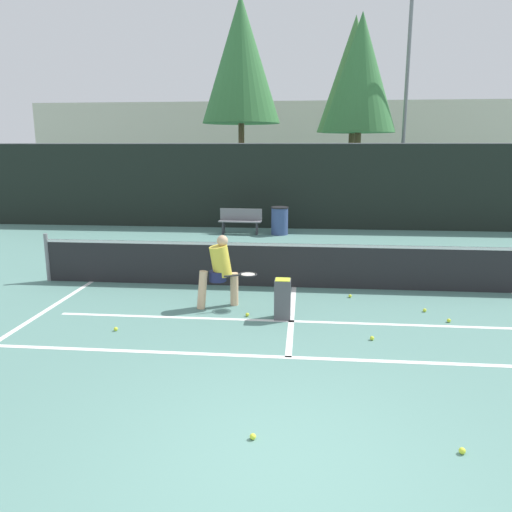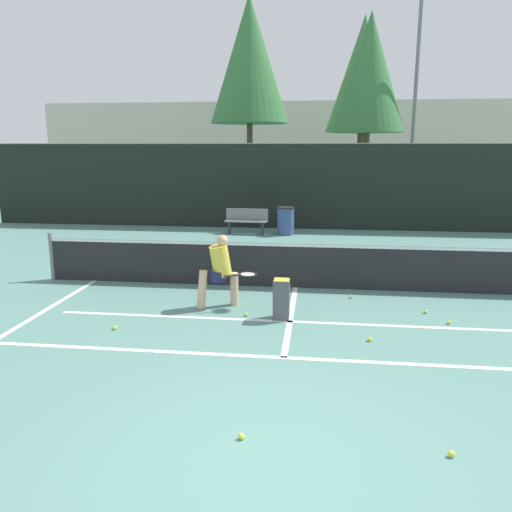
{
  "view_description": "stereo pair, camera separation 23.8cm",
  "coord_description": "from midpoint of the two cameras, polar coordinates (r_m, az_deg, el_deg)",
  "views": [
    {
      "loc": [
        0.19,
        -4.14,
        2.95
      ],
      "look_at": [
        -0.7,
        4.92,
        0.95
      ],
      "focal_mm": 35.0,
      "sensor_mm": 36.0,
      "label": 1
    },
    {
      "loc": [
        0.42,
        -4.11,
        2.95
      ],
      "look_at": [
        -0.7,
        4.92,
        0.95
      ],
      "focal_mm": 35.0,
      "sensor_mm": 36.0,
      "label": 2
    }
  ],
  "objects": [
    {
      "name": "ground_plane",
      "position": [
        5.08,
        2.53,
        -23.09
      ],
      "size": [
        100.0,
        100.0,
        0.0
      ],
      "primitive_type": "plane",
      "color": "slate"
    },
    {
      "name": "tennis_ball_scattered_6",
      "position": [
        10.14,
        11.48,
        -4.58
      ],
      "size": [
        0.07,
        0.07,
        0.07
      ],
      "primitive_type": "sphere",
      "color": "#D1E033",
      "rests_on": "ground"
    },
    {
      "name": "tree_west",
      "position": [
        23.19,
        13.13,
        19.68
      ],
      "size": [
        3.2,
        3.2,
        8.52
      ],
      "color": "brown",
      "rests_on": "ground"
    },
    {
      "name": "tennis_ball_scattered_3",
      "position": [
        5.45,
        -0.34,
        -19.93
      ],
      "size": [
        0.07,
        0.07,
        0.07
      ],
      "primitive_type": "sphere",
      "color": "#D1E033",
      "rests_on": "ground"
    },
    {
      "name": "court_center_mark",
      "position": [
        8.99,
        4.77,
        -6.78
      ],
      "size": [
        0.1,
        3.68,
        0.01
      ],
      "primitive_type": "cube",
      "color": "white",
      "rests_on": "ground"
    },
    {
      "name": "tennis_ball_scattered_5",
      "position": [
        9.6,
        19.48,
        -6.02
      ],
      "size": [
        0.07,
        0.07,
        0.07
      ],
      "primitive_type": "sphere",
      "color": "#D1E033",
      "rests_on": "ground"
    },
    {
      "name": "tennis_ball_scattered_0",
      "position": [
        8.91,
        -0.34,
        -6.71
      ],
      "size": [
        0.07,
        0.07,
        0.07
      ],
      "primitive_type": "sphere",
      "color": "#D1E033",
      "rests_on": "ground"
    },
    {
      "name": "parked_car",
      "position": [
        22.65,
        -1.16,
        6.44
      ],
      "size": [
        1.73,
        4.62,
        1.43
      ],
      "color": "silver",
      "rests_on": "ground"
    },
    {
      "name": "floodlight_mast",
      "position": [
        23.43,
        18.24,
        19.94
      ],
      "size": [
        1.1,
        0.24,
        10.11
      ],
      "color": "slate",
      "rests_on": "ground"
    },
    {
      "name": "tennis_ball_scattered_7",
      "position": [
        5.58,
        22.66,
        -20.16
      ],
      "size": [
        0.07,
        0.07,
        0.07
      ],
      "primitive_type": "sphere",
      "color": "#D1E033",
      "rests_on": "ground"
    },
    {
      "name": "tennis_ball_scattered_4",
      "position": [
        8.58,
        -15.08,
        -7.92
      ],
      "size": [
        0.07,
        0.07,
        0.07
      ],
      "primitive_type": "sphere",
      "color": "#D1E033",
      "rests_on": "ground"
    },
    {
      "name": "courtside_bench",
      "position": [
        17.24,
        -0.7,
        4.09
      ],
      "size": [
        1.48,
        0.46,
        0.86
      ],
      "rotation": [
        0.0,
        0.0,
        -0.05
      ],
      "color": "slate",
      "rests_on": "ground"
    },
    {
      "name": "tree_east",
      "position": [
        24.36,
        -0.45,
        21.48
      ],
      "size": [
        3.61,
        3.61,
        9.63
      ],
      "color": "brown",
      "rests_on": "ground"
    },
    {
      "name": "tennis_ball_scattered_1",
      "position": [
        8.04,
        13.7,
        -9.23
      ],
      "size": [
        0.07,
        0.07,
        0.07
      ],
      "primitive_type": "sphere",
      "color": "#D1E033",
      "rests_on": "ground"
    },
    {
      "name": "player_practicing",
      "position": [
        9.29,
        -3.39,
        -1.49
      ],
      "size": [
        1.2,
        0.46,
        1.37
      ],
      "rotation": [
        0.0,
        0.0,
        0.44
      ],
      "color": "#DBAD84",
      "rests_on": "ground"
    },
    {
      "name": "ball_hopper",
      "position": [
        8.71,
        3.71,
        -4.84
      ],
      "size": [
        0.28,
        0.28,
        0.71
      ],
      "color": "#4C4C51",
      "rests_on": "ground"
    },
    {
      "name": "net",
      "position": [
        10.62,
        5.24,
        -0.94
      ],
      "size": [
        11.09,
        0.09,
        1.07
      ],
      "color": "slate",
      "rests_on": "ground"
    },
    {
      "name": "court_baseline_near",
      "position": [
        7.28,
        4.15,
        -11.51
      ],
      "size": [
        11.0,
        0.1,
        0.01
      ],
      "primitive_type": "cube",
      "color": "white",
      "rests_on": "ground"
    },
    {
      "name": "court_service_line",
      "position": [
        8.69,
        4.68,
        -7.47
      ],
      "size": [
        8.25,
        0.1,
        0.01
      ],
      "primitive_type": "cube",
      "color": "white",
      "rests_on": "ground"
    },
    {
      "name": "trash_bin",
      "position": [
        17.08,
        3.8,
        4.04
      ],
      "size": [
        0.6,
        0.6,
        0.95
      ],
      "color": "#384C7F",
      "rests_on": "ground"
    },
    {
      "name": "tree_mid",
      "position": [
        24.29,
        12.44,
        19.56
      ],
      "size": [
        3.24,
        3.24,
        8.64
      ],
      "color": "brown",
      "rests_on": "ground"
    },
    {
      "name": "court_sideline_left",
      "position": [
        10.19,
        -21.58,
        -5.31
      ],
      "size": [
        0.1,
        4.68,
        0.01
      ],
      "primitive_type": "cube",
      "color": "white",
      "rests_on": "ground"
    },
    {
      "name": "building_far",
      "position": [
        34.13,
        6.71,
        12.21
      ],
      "size": [
        36.0,
        2.4,
        5.79
      ],
      "primitive_type": "cube",
      "color": "beige",
      "rests_on": "ground"
    },
    {
      "name": "tennis_ball_scattered_2",
      "position": [
        9.19,
        21.91,
        -7.03
      ],
      "size": [
        0.07,
        0.07,
        0.07
      ],
      "primitive_type": "sphere",
      "color": "#D1E033",
      "rests_on": "ground"
    },
    {
      "name": "fence_back",
      "position": [
        18.28,
        6.15,
        7.87
      ],
      "size": [
        24.0,
        0.06,
        3.08
      ],
      "color": "black",
      "rests_on": "ground"
    }
  ]
}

